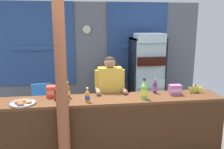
{
  "coord_description": "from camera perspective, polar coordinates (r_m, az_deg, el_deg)",
  "views": [
    {
      "loc": [
        -0.32,
        -3.04,
        2.12
      ],
      "look_at": [
        0.24,
        1.01,
        1.24
      ],
      "focal_mm": 38.17,
      "sensor_mm": 36.0,
      "label": 1
    }
  ],
  "objects": [
    {
      "name": "drink_fridge",
      "position": [
        5.74,
        8.45,
        1.28
      ],
      "size": [
        0.76,
        0.7,
        1.9
      ],
      "color": "black",
      "rests_on": "ground"
    },
    {
      "name": "stall_counter",
      "position": [
        3.69,
        -0.55,
        -11.92
      ],
      "size": [
        3.55,
        0.55,
        1.0
      ],
      "color": "brown",
      "rests_on": "ground"
    },
    {
      "name": "snack_box_crackers",
      "position": [
        3.82,
        -14.04,
        -3.93
      ],
      "size": [
        0.18,
        0.15,
        0.17
      ],
      "color": "#E5422D",
      "rests_on": "stall_counter"
    },
    {
      "name": "soda_bottle_grape_soda",
      "position": [
        3.96,
        10.25,
        -2.87
      ],
      "size": [
        0.06,
        0.06,
        0.25
      ],
      "color": "#56286B",
      "rests_on": "stall_counter"
    },
    {
      "name": "plastic_lawn_chair",
      "position": [
        5.27,
        -16.22,
        -6.28
      ],
      "size": [
        0.51,
        0.51,
        0.86
      ],
      "color": "#3884D6",
      "rests_on": "ground"
    },
    {
      "name": "shopkeeper",
      "position": [
        4.07,
        -0.5,
        -3.91
      ],
      "size": [
        0.51,
        0.42,
        1.58
      ],
      "color": "#28282D",
      "rests_on": "ground"
    },
    {
      "name": "banana_bunch",
      "position": [
        4.14,
        19.32,
        -3.38
      ],
      "size": [
        0.27,
        0.07,
        0.16
      ],
      "color": "#CCC14C",
      "rests_on": "stall_counter"
    },
    {
      "name": "soda_bottle_iced_tea",
      "position": [
        3.73,
        -10.51,
        -3.83
      ],
      "size": [
        0.07,
        0.07,
        0.26
      ],
      "color": "brown",
      "rests_on": "stall_counter"
    },
    {
      "name": "ground_plane",
      "position": [
        4.71,
        -3.28,
        -14.6
      ],
      "size": [
        7.46,
        7.46,
        0.0
      ],
      "primitive_type": "plane",
      "color": "slate"
    },
    {
      "name": "back_wall_curtained",
      "position": [
        6.01,
        -5.24,
        4.88
      ],
      "size": [
        5.46,
        0.22,
        2.62
      ],
      "color": "slate",
      "rests_on": "ground"
    },
    {
      "name": "bottle_shelf_rack",
      "position": [
        5.81,
        -0.92,
        -2.85
      ],
      "size": [
        0.48,
        0.28,
        1.17
      ],
      "color": "brown",
      "rests_on": "ground"
    },
    {
      "name": "pastry_tray",
      "position": [
        3.61,
        -20.64,
        -6.4
      ],
      "size": [
        0.35,
        0.35,
        0.07
      ],
      "color": "#BCBCC1",
      "rests_on": "stall_counter"
    },
    {
      "name": "soda_bottle_cola",
      "position": [
        3.61,
        -13.09,
        -4.61
      ],
      "size": [
        0.08,
        0.08,
        0.24
      ],
      "color": "black",
      "rests_on": "stall_counter"
    },
    {
      "name": "soda_bottle_lime_soda",
      "position": [
        3.63,
        7.7,
        -3.74
      ],
      "size": [
        0.1,
        0.1,
        0.32
      ],
      "color": "#75C64C",
      "rests_on": "stall_counter"
    },
    {
      "name": "soda_bottle_orange_soda",
      "position": [
        3.48,
        -5.91,
        -5.11
      ],
      "size": [
        0.07,
        0.07,
        0.22
      ],
      "color": "orange",
      "rests_on": "stall_counter"
    },
    {
      "name": "snack_box_wafer",
      "position": [
        3.95,
        14.88,
        -3.54
      ],
      "size": [
        0.19,
        0.12,
        0.16
      ],
      "color": "#B76699",
      "rests_on": "stall_counter"
    },
    {
      "name": "timber_post",
      "position": [
        3.22,
        -11.89,
        -4.31
      ],
      "size": [
        0.19,
        0.16,
        2.55
      ],
      "color": "#995133",
      "rests_on": "ground"
    }
  ]
}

